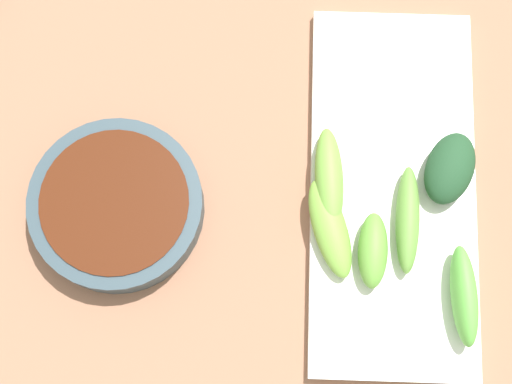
{
  "coord_description": "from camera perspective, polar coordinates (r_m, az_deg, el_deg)",
  "views": [
    {
      "loc": [
        -0.01,
        -0.16,
        0.69
      ],
      "look_at": [
        -0.01,
        -0.0,
        0.05
      ],
      "focal_mm": 54.41,
      "sensor_mm": 36.0,
      "label": 1
    }
  ],
  "objects": [
    {
      "name": "broccoli_stalk_1",
      "position": [
        0.66,
        8.59,
        -4.27
      ],
      "size": [
        0.03,
        0.07,
        0.03
      ],
      "primitive_type": "ellipsoid",
      "rotation": [
        0.0,
        0.0,
        -0.04
      ],
      "color": "#69AC3F",
      "rests_on": "serving_plate"
    },
    {
      "name": "broccoli_leafy_3",
      "position": [
        0.69,
        14.06,
        1.7
      ],
      "size": [
        0.06,
        0.08,
        0.03
      ],
      "primitive_type": "ellipsoid",
      "rotation": [
        0.0,
        0.0,
        -0.34
      ],
      "color": "#214A2A",
      "rests_on": "serving_plate"
    },
    {
      "name": "broccoli_stalk_4",
      "position": [
        0.67,
        5.4,
        0.97
      ],
      "size": [
        0.03,
        0.09,
        0.02
      ],
      "primitive_type": "ellipsoid",
      "rotation": [
        0.0,
        0.0,
        0.06
      ],
      "color": "#79B845",
      "rests_on": "serving_plate"
    },
    {
      "name": "broccoli_stalk_0",
      "position": [
        0.67,
        15.05,
        -7.38
      ],
      "size": [
        0.03,
        0.09,
        0.03
      ],
      "primitive_type": "ellipsoid",
      "rotation": [
        0.0,
        0.0,
        0.07
      ],
      "color": "#62BC48",
      "rests_on": "serving_plate"
    },
    {
      "name": "sauce_bowl",
      "position": [
        0.68,
        -10.2,
        -0.97
      ],
      "size": [
        0.15,
        0.15,
        0.03
      ],
      "color": "#364954",
      "rests_on": "tabletop"
    },
    {
      "name": "broccoli_stalk_2",
      "position": [
        0.66,
        5.46,
        -2.67
      ],
      "size": [
        0.05,
        0.09,
        0.02
      ],
      "primitive_type": "ellipsoid",
      "rotation": [
        0.0,
        0.0,
        0.29
      ],
      "color": "#79B141",
      "rests_on": "serving_plate"
    },
    {
      "name": "broccoli_stalk_5",
      "position": [
        0.67,
        11.08,
        -2.0
      ],
      "size": [
        0.02,
        0.09,
        0.02
      ],
      "primitive_type": "ellipsoid",
      "rotation": [
        0.0,
        0.0,
        -0.03
      ],
      "color": "#69A041",
      "rests_on": "serving_plate"
    },
    {
      "name": "serving_plate",
      "position": [
        0.69,
        9.99,
        0.24
      ],
      "size": [
        0.14,
        0.33,
        0.01
      ],
      "primitive_type": "cube",
      "color": "white",
      "rests_on": "tabletop"
    },
    {
      "name": "tabletop",
      "position": [
        0.7,
        1.22,
        -0.5
      ],
      "size": [
        2.1,
        2.1,
        0.02
      ],
      "primitive_type": "cube",
      "color": "#9F6D52",
      "rests_on": "ground"
    }
  ]
}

